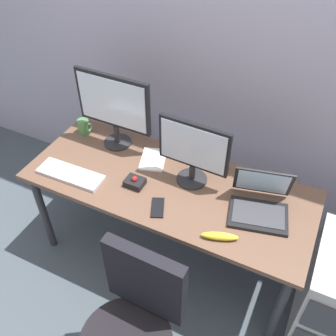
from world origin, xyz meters
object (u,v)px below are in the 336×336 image
(monitor_side, at_px, (193,150))
(laptop, at_px, (260,203))
(coffee_mug, at_px, (84,126))
(paper_notepad, at_px, (153,159))
(cell_phone, at_px, (158,208))
(trackball_mouse, at_px, (135,182))
(monitor_main, at_px, (113,106))
(office_chair, at_px, (133,336))
(keyboard, at_px, (70,174))
(banana, at_px, (220,236))

(monitor_side, distance_m, laptop, 0.46)
(laptop, height_order, coffee_mug, laptop)
(monitor_side, distance_m, paper_notepad, 0.37)
(laptop, distance_m, cell_phone, 0.55)
(trackball_mouse, height_order, coffee_mug, coffee_mug)
(monitor_side, bearing_deg, monitor_main, 169.55)
(monitor_main, height_order, monitor_side, monitor_main)
(trackball_mouse, bearing_deg, monitor_side, 33.02)
(laptop, relative_size, trackball_mouse, 3.36)
(monitor_side, bearing_deg, trackball_mouse, -146.98)
(monitor_side, relative_size, laptop, 1.13)
(trackball_mouse, bearing_deg, office_chair, -62.26)
(keyboard, xyz_separation_m, cell_phone, (0.58, -0.00, -0.01))
(keyboard, height_order, banana, banana)
(laptop, height_order, paper_notepad, laptop)
(office_chair, relative_size, coffee_mug, 9.55)
(monitor_side, bearing_deg, cell_phone, -105.37)
(office_chair, bearing_deg, monitor_main, 124.03)
(paper_notepad, xyz_separation_m, cell_phone, (0.21, -0.34, -0.00))
(paper_notepad, relative_size, banana, 1.09)
(coffee_mug, bearing_deg, monitor_main, -0.85)
(office_chair, xyz_separation_m, cell_phone, (-0.15, 0.56, 0.30))
(keyboard, distance_m, coffee_mug, 0.43)
(paper_notepad, xyz_separation_m, banana, (0.58, -0.39, 0.01))
(monitor_side, xyz_separation_m, paper_notepad, (-0.29, 0.06, -0.22))
(office_chair, distance_m, monitor_side, 1.00)
(laptop, xyz_separation_m, paper_notepad, (-0.70, 0.11, -0.05))
(paper_notepad, bearing_deg, coffee_mug, 174.47)
(office_chair, bearing_deg, paper_notepad, 111.45)
(monitor_side, bearing_deg, coffee_mug, 172.51)
(banana, bearing_deg, coffee_mug, 158.67)
(banana, bearing_deg, monitor_side, 131.68)
(monitor_main, xyz_separation_m, banana, (0.87, -0.44, -0.27))
(monitor_side, relative_size, keyboard, 1.01)
(monitor_main, relative_size, banana, 2.63)
(monitor_main, relative_size, cell_phone, 3.52)
(monitor_main, distance_m, keyboard, 0.48)
(keyboard, bearing_deg, banana, -2.99)
(keyboard, relative_size, paper_notepad, 1.99)
(banana, bearing_deg, monitor_main, 153.28)
(coffee_mug, bearing_deg, banana, -21.33)
(monitor_main, height_order, coffee_mug, monitor_main)
(paper_notepad, bearing_deg, monitor_side, -11.21)
(keyboard, xyz_separation_m, banana, (0.96, -0.05, 0.01))
(keyboard, bearing_deg, laptop, 11.88)
(monitor_main, height_order, laptop, monitor_main)
(office_chair, height_order, laptop, laptop)
(monitor_main, xyz_separation_m, paper_notepad, (0.29, -0.05, -0.28))
(trackball_mouse, bearing_deg, laptop, 10.35)
(laptop, relative_size, coffee_mug, 3.80)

